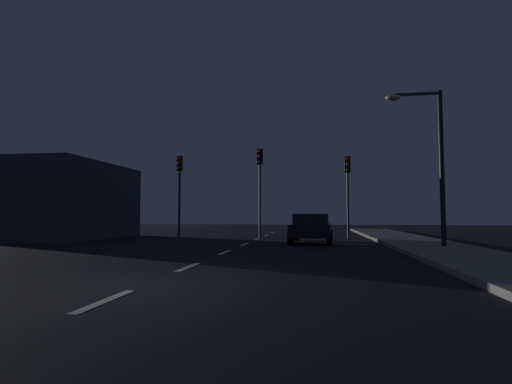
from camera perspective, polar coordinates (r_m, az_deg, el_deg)
name	(u,v)px	position (r m, az deg, el deg)	size (l,w,h in m)	color
ground_plane	(228,251)	(14.05, -4.13, -8.70)	(80.00, 80.00, 0.00)	black
sidewalk_curb_right	(450,252)	(14.36, 26.78, -7.93)	(3.00, 40.00, 0.15)	gray
lane_stripe_nearest	(105,301)	(6.41, -21.49, -14.77)	(0.16, 1.60, 0.01)	silver
lane_stripe_second	(188,267)	(9.84, -10.03, -10.90)	(0.16, 1.60, 0.01)	silver
lane_stripe_third	(224,252)	(13.47, -4.71, -8.91)	(0.16, 1.60, 0.01)	silver
lane_stripe_fourth	(245,244)	(17.17, -1.70, -7.74)	(0.16, 1.60, 0.01)	silver
lane_stripe_fifth	(258,239)	(20.91, 0.23, -6.97)	(0.16, 1.60, 0.01)	silver
lane_stripe_sixth	(267,235)	(24.67, 1.57, -6.44)	(0.16, 1.60, 0.01)	silver
lane_stripe_seventh	(273,233)	(28.44, 2.55, -6.04)	(0.16, 1.60, 0.01)	silver
traffic_signal_left	(179,180)	(23.20, -11.28, 1.76)	(0.32, 0.38, 4.80)	#2D2D30
traffic_signal_center	(260,175)	(22.03, 0.59, 2.47)	(0.32, 0.38, 5.10)	#4C4C51
traffic_signal_right	(348,181)	(21.83, 13.44, 1.67)	(0.32, 0.38, 4.54)	#4C4C51
car_stopped_ahead	(312,228)	(18.07, 8.25, -5.28)	(2.04, 3.95, 1.35)	black
street_lamp_right	(431,151)	(15.94, 24.49, 5.61)	(2.06, 0.36, 6.00)	black
storefront_left	(68,201)	(23.77, -26.10, -1.23)	(4.97, 7.48, 4.13)	#333847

